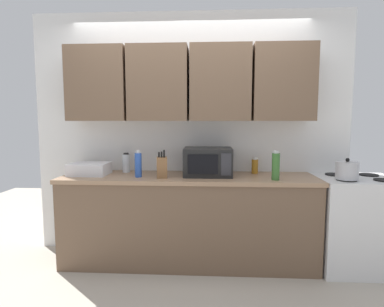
# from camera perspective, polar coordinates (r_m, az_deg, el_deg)

# --- Properties ---
(ground_plane) EXTENTS (8.00, 8.00, 0.00)m
(ground_plane) POSITION_cam_1_polar(r_m,az_deg,el_deg) (2.79, -1.76, -25.31)
(ground_plane) COLOR #B2A899
(wall_back_with_cabinets) EXTENTS (3.41, 0.38, 2.60)m
(wall_back_with_cabinets) POSITION_cam_1_polar(r_m,az_deg,el_deg) (3.31, -0.42, 8.23)
(wall_back_with_cabinets) COLOR white
(wall_back_with_cabinets) RESTS_ON ground_plane
(counter_run) EXTENTS (2.54, 0.63, 0.90)m
(counter_run) POSITION_cam_1_polar(r_m,az_deg,el_deg) (3.24, -0.67, -11.94)
(counter_run) COLOR brown
(counter_run) RESTS_ON ground_plane
(stove_range) EXTENTS (0.76, 0.64, 0.91)m
(stove_range) POSITION_cam_1_polar(r_m,az_deg,el_deg) (3.52, 27.87, -11.17)
(stove_range) COLOR silver
(stove_range) RESTS_ON ground_plane
(kettle) EXTENTS (0.20, 0.20, 0.20)m
(kettle) POSITION_cam_1_polar(r_m,az_deg,el_deg) (3.21, 26.62, -2.80)
(kettle) COLOR #B2B2B7
(kettle) RESTS_ON stove_range
(microwave) EXTENTS (0.48, 0.37, 0.28)m
(microwave) POSITION_cam_1_polar(r_m,az_deg,el_deg) (3.12, 2.95, -1.53)
(microwave) COLOR black
(microwave) RESTS_ON counter_run
(dish_rack) EXTENTS (0.38, 0.30, 0.12)m
(dish_rack) POSITION_cam_1_polar(r_m,az_deg,el_deg) (3.35, -18.33, -2.71)
(dish_rack) COLOR silver
(dish_rack) RESTS_ON counter_run
(knife_block) EXTENTS (0.12, 0.14, 0.27)m
(knife_block) POSITION_cam_1_polar(r_m,az_deg,el_deg) (3.02, -5.57, -2.51)
(knife_block) COLOR brown
(knife_block) RESTS_ON counter_run
(bottle_green_oil) EXTENTS (0.07, 0.07, 0.27)m
(bottle_green_oil) POSITION_cam_1_polar(r_m,az_deg,el_deg) (2.99, 15.15, -2.24)
(bottle_green_oil) COLOR #386B2D
(bottle_green_oil) RESTS_ON counter_run
(bottle_amber_vinegar) EXTENTS (0.07, 0.07, 0.18)m
(bottle_amber_vinegar) POSITION_cam_1_polar(r_m,az_deg,el_deg) (3.32, 11.47, -2.19)
(bottle_amber_vinegar) COLOR #AD701E
(bottle_amber_vinegar) RESTS_ON counter_run
(bottle_blue_cleaner) EXTENTS (0.07, 0.07, 0.26)m
(bottle_blue_cleaner) POSITION_cam_1_polar(r_m,az_deg,el_deg) (3.08, -9.87, -2.01)
(bottle_blue_cleaner) COLOR #2D56B7
(bottle_blue_cleaner) RESTS_ON counter_run
(bottle_clear_tall) EXTENTS (0.08, 0.08, 0.21)m
(bottle_clear_tall) POSITION_cam_1_polar(r_m,az_deg,el_deg) (3.40, -12.01, -1.71)
(bottle_clear_tall) COLOR silver
(bottle_clear_tall) RESTS_ON counter_run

